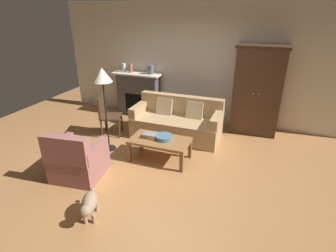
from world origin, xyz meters
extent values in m
plane|color=#B27A47|center=(0.00, 0.00, 0.00)|extent=(9.60, 9.60, 0.00)
cube|color=silver|center=(0.00, 2.55, 1.40)|extent=(7.20, 0.10, 2.80)
cube|color=#4C4947|center=(-1.55, 2.30, 0.54)|extent=(1.10, 0.36, 1.08)
cube|color=black|center=(-1.55, 2.12, 0.34)|extent=(0.60, 0.01, 0.52)
cube|color=white|center=(-1.55, 2.28, 1.10)|extent=(1.26, 0.48, 0.04)
cube|color=#472D1E|center=(1.40, 2.22, 0.94)|extent=(1.00, 0.52, 1.89)
cube|color=#3C271A|center=(1.40, 2.22, 1.92)|extent=(1.06, 0.55, 0.06)
sphere|color=#ADAFB5|center=(1.34, 1.95, 0.98)|extent=(0.04, 0.04, 0.04)
sphere|color=#ADAFB5|center=(1.46, 1.95, 0.98)|extent=(0.04, 0.04, 0.04)
cube|color=tan|center=(-0.16, 1.31, 0.22)|extent=(1.90, 0.84, 0.44)
cube|color=tan|center=(-0.16, 1.65, 0.65)|extent=(1.90, 0.18, 0.42)
cube|color=tan|center=(-1.04, 1.31, 0.55)|extent=(0.16, 0.80, 0.22)
cube|color=tan|center=(0.72, 1.31, 0.55)|extent=(0.16, 0.80, 0.22)
cube|color=tan|center=(-0.51, 1.51, 0.61)|extent=(0.36, 0.19, 0.37)
cube|color=tan|center=(0.19, 1.51, 0.61)|extent=(0.36, 0.19, 0.37)
cube|color=olive|center=(-0.13, 0.29, 0.39)|extent=(1.10, 0.60, 0.05)
cube|color=brown|center=(-0.64, 0.03, 0.18)|extent=(0.06, 0.06, 0.37)
cube|color=brown|center=(0.38, 0.03, 0.18)|extent=(0.06, 0.06, 0.37)
cube|color=brown|center=(-0.64, 0.55, 0.18)|extent=(0.06, 0.06, 0.37)
cube|color=brown|center=(0.38, 0.55, 0.18)|extent=(0.06, 0.06, 0.37)
cylinder|color=slate|center=(-0.06, 0.34, 0.46)|extent=(0.33, 0.33, 0.07)
cube|color=gold|center=(-0.32, 0.30, 0.44)|extent=(0.25, 0.19, 0.05)
cube|color=gray|center=(-0.33, 0.29, 0.48)|extent=(0.25, 0.18, 0.04)
cylinder|color=beige|center=(-1.93, 2.28, 1.23)|extent=(0.10, 0.10, 0.22)
cylinder|color=#A86042|center=(-1.73, 2.28, 1.23)|extent=(0.10, 0.10, 0.22)
cylinder|color=#565B66|center=(-1.17, 2.28, 1.23)|extent=(0.14, 0.14, 0.22)
cube|color=#935B56|center=(-1.21, -0.66, 0.21)|extent=(0.85, 0.85, 0.42)
cube|color=#935B56|center=(-1.17, -0.97, 0.65)|extent=(0.77, 0.26, 0.46)
cube|color=#935B56|center=(-0.88, -0.62, 0.52)|extent=(0.21, 0.71, 0.20)
cube|color=#935B56|center=(-1.53, -0.71, 0.52)|extent=(0.21, 0.71, 0.20)
cube|color=#472D1E|center=(-1.55, 0.93, 0.43)|extent=(0.57, 0.57, 0.04)
cylinder|color=#472D1E|center=(-1.31, 0.82, 0.21)|extent=(0.04, 0.04, 0.41)
cylinder|color=#472D1E|center=(-1.44, 1.18, 0.21)|extent=(0.04, 0.04, 0.41)
cylinder|color=#472D1E|center=(-1.67, 0.69, 0.21)|extent=(0.04, 0.04, 0.41)
cylinder|color=#472D1E|center=(-1.80, 1.04, 0.21)|extent=(0.04, 0.04, 0.41)
cube|color=#472D1E|center=(-1.74, 0.86, 0.68)|extent=(0.19, 0.43, 0.45)
cylinder|color=black|center=(-1.25, 0.31, 0.01)|extent=(0.26, 0.26, 0.02)
cylinder|color=black|center=(-1.25, 0.31, 0.71)|extent=(0.03, 0.03, 1.42)
cone|color=beige|center=(-1.25, 0.31, 1.53)|extent=(0.36, 0.36, 0.26)
ellipsoid|color=gray|center=(-0.44, -1.45, 0.25)|extent=(0.35, 0.45, 0.22)
sphere|color=gray|center=(-0.34, -1.67, 0.31)|extent=(0.15, 0.15, 0.15)
cylinder|color=gray|center=(-0.34, -1.54, 0.07)|extent=(0.06, 0.06, 0.14)
cylinder|color=gray|center=(-0.44, -1.58, 0.07)|extent=(0.06, 0.06, 0.14)
cylinder|color=gray|center=(-0.44, -1.32, 0.07)|extent=(0.06, 0.06, 0.14)
cylinder|color=gray|center=(-0.54, -1.37, 0.07)|extent=(0.06, 0.06, 0.14)
sphere|color=gray|center=(-0.54, -1.24, 0.27)|extent=(0.06, 0.06, 0.06)
camera|label=1|loc=(1.56, -3.76, 2.65)|focal=28.53mm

